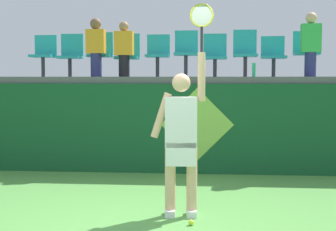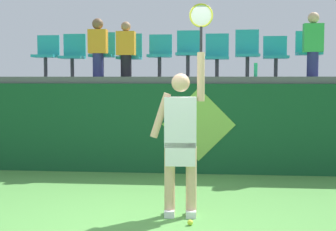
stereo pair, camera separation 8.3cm
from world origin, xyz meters
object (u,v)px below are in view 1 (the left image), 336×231
object	(u,v)px
tennis_player	(182,137)
stadium_chair_1	(71,53)
stadium_chair_6	(215,53)
water_bottle	(254,70)
stadium_chair_0	(44,53)
stadium_chair_7	(245,51)
stadium_chair_9	(306,50)
tennis_ball	(191,222)
spectator_2	(96,46)
stadium_chair_3	(128,53)
stadium_chair_2	(101,52)
stadium_chair_5	(186,50)
spectator_0	(124,48)
spectator_1	(311,43)
stadium_chair_4	(158,53)
stadium_chair_8	(273,54)

from	to	relation	value
tennis_player	stadium_chair_1	bearing A→B (deg)	123.03
stadium_chair_1	stadium_chair_6	world-z (taller)	stadium_chair_1
water_bottle	stadium_chair_0	size ratio (longest dim) A/B	0.29
stadium_chair_6	stadium_chair_7	bearing A→B (deg)	0.18
tennis_player	stadium_chair_6	size ratio (longest dim) A/B	3.10
stadium_chair_0	stadium_chair_9	bearing A→B (deg)	0.01
tennis_player	tennis_ball	bearing A→B (deg)	-71.00
stadium_chair_0	spectator_2	distance (m)	1.19
tennis_player	stadium_chair_9	world-z (taller)	stadium_chair_9
stadium_chair_0	stadium_chair_3	world-z (taller)	stadium_chair_3
stadium_chair_3	spectator_2	xyz separation A→B (m)	(-0.53, -0.40, 0.12)
stadium_chair_2	stadium_chair_0	bearing A→B (deg)	-179.74
stadium_chair_5	stadium_chair_7	distance (m)	1.11
water_bottle	stadium_chair_9	world-z (taller)	stadium_chair_9
stadium_chair_1	spectator_0	distance (m)	1.19
tennis_ball	stadium_chair_7	size ratio (longest dim) A/B	0.07
stadium_chair_0	spectator_1	bearing A→B (deg)	-5.25
tennis_player	stadium_chair_0	size ratio (longest dim) A/B	3.11
water_bottle	tennis_player	bearing A→B (deg)	-110.26
stadium_chair_4	stadium_chair_5	distance (m)	0.54
tennis_player	spectator_0	xyz separation A→B (m)	(-1.26, 3.24, 1.25)
stadium_chair_4	stadium_chair_8	size ratio (longest dim) A/B	1.06
stadium_chair_3	stadium_chair_5	bearing A→B (deg)	-0.16
water_bottle	spectator_1	world-z (taller)	spectator_1
stadium_chair_0	stadium_chair_8	size ratio (longest dim) A/B	1.07
tennis_ball	stadium_chair_8	world-z (taller)	stadium_chair_8
stadium_chair_8	spectator_2	size ratio (longest dim) A/B	0.71
stadium_chair_2	spectator_2	size ratio (longest dim) A/B	0.80
stadium_chair_3	spectator_1	world-z (taller)	spectator_1
stadium_chair_2	stadium_chair_8	world-z (taller)	stadium_chair_2
tennis_ball	stadium_chair_9	bearing A→B (deg)	64.09
stadium_chair_1	spectator_2	world-z (taller)	spectator_2
stadium_chair_7	tennis_ball	bearing A→B (deg)	-101.75
spectator_0	spectator_2	distance (m)	0.53
stadium_chair_7	spectator_0	distance (m)	2.27
stadium_chair_0	water_bottle	bearing A→B (deg)	-10.06
stadium_chair_8	stadium_chair_9	size ratio (longest dim) A/B	0.90
stadium_chair_3	stadium_chair_6	world-z (taller)	stadium_chair_3
stadium_chair_5	stadium_chair_8	size ratio (longest dim) A/B	1.15
stadium_chair_6	spectator_1	size ratio (longest dim) A/B	0.73
stadium_chair_3	spectator_0	world-z (taller)	spectator_0
stadium_chair_4	stadium_chair_5	world-z (taller)	stadium_chair_5
tennis_ball	stadium_chair_8	size ratio (longest dim) A/B	0.09
water_bottle	stadium_chair_1	world-z (taller)	stadium_chair_1
stadium_chair_1	stadium_chair_6	xyz separation A→B (m)	(2.78, 0.00, -0.02)
stadium_chair_7	spectator_0	bearing A→B (deg)	-169.63
stadium_chair_7	spectator_0	xyz separation A→B (m)	(-2.23, -0.41, 0.03)
stadium_chair_3	spectator_1	xyz separation A→B (m)	(3.35, -0.47, 0.15)
stadium_chair_0	stadium_chair_3	distance (m)	1.64
stadium_chair_5	stadium_chair_9	bearing A→B (deg)	-0.08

